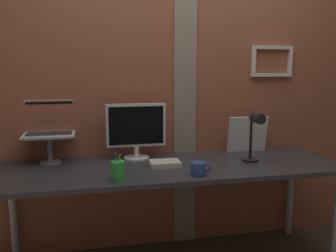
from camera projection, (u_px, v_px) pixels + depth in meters
The scene contains 10 objects.
brick_wall_back at pixel (171, 76), 2.76m from camera, with size 3.68×0.16×2.60m.
desk at pixel (171, 174), 2.45m from camera, with size 2.25×0.71×0.72m.
monitor at pixel (136, 128), 2.59m from camera, with size 0.42×0.18×0.39m.
laptop_stand at pixel (50, 145), 2.48m from camera, with size 0.28×0.22×0.19m.
laptop at pixel (50, 125), 2.53m from camera, with size 0.34×0.29×0.23m.
whiteboard_panel at pixel (248, 134), 2.80m from camera, with size 0.31×0.02×0.28m, color white.
desk_lamp at pixel (255, 132), 2.47m from camera, with size 0.12×0.20×0.35m.
pen_cup at pixel (118, 171), 2.11m from camera, with size 0.08×0.08×0.17m.
coffee_mug at pixel (199, 169), 2.22m from camera, with size 0.13×0.09×0.08m.
paper_clutter_stack at pixel (165, 163), 2.43m from camera, with size 0.20×0.14×0.03m, color silver.
Camera 1 is at (-0.61, -2.26, 1.39)m, focal length 39.33 mm.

